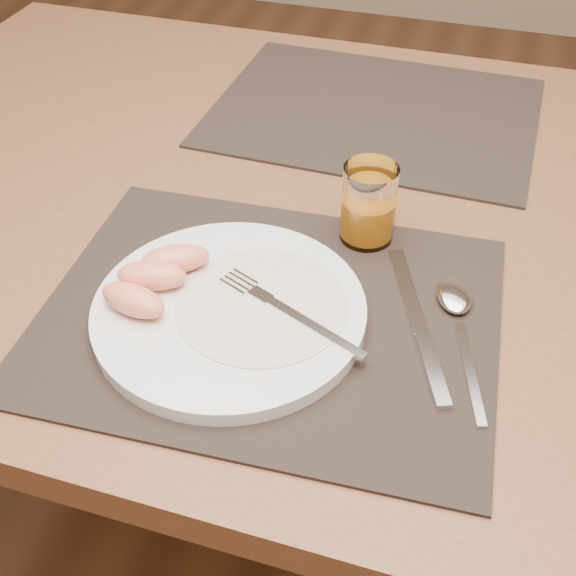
{
  "coord_description": "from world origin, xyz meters",
  "views": [
    {
      "loc": [
        0.16,
        -0.71,
        1.25
      ],
      "look_at": [
        -0.0,
        -0.2,
        0.77
      ],
      "focal_mm": 45.0,
      "sensor_mm": 36.0,
      "label": 1
    }
  ],
  "objects_px": {
    "table": "(334,251)",
    "spoon": "(456,305)",
    "juice_glass": "(368,207)",
    "placemat_near": "(269,315)",
    "fork": "(279,306)",
    "knife": "(421,334)",
    "plate": "(229,311)",
    "placemat_far": "(374,112)"
  },
  "relations": [
    {
      "from": "table",
      "to": "spoon",
      "type": "height_order",
      "value": "spoon"
    },
    {
      "from": "table",
      "to": "juice_glass",
      "type": "relative_size",
      "value": 15.53
    },
    {
      "from": "table",
      "to": "spoon",
      "type": "xyz_separation_m",
      "value": [
        0.16,
        -0.16,
        0.09
      ]
    },
    {
      "from": "placemat_near",
      "to": "fork",
      "type": "distance_m",
      "value": 0.02
    },
    {
      "from": "knife",
      "to": "juice_glass",
      "type": "distance_m",
      "value": 0.17
    },
    {
      "from": "table",
      "to": "plate",
      "type": "height_order",
      "value": "plate"
    },
    {
      "from": "plate",
      "to": "placemat_far",
      "type": "bearing_deg",
      "value": 83.84
    },
    {
      "from": "fork",
      "to": "table",
      "type": "bearing_deg",
      "value": 89.53
    },
    {
      "from": "plate",
      "to": "knife",
      "type": "relative_size",
      "value": 1.29
    },
    {
      "from": "placemat_far",
      "to": "plate",
      "type": "relative_size",
      "value": 1.67
    },
    {
      "from": "placemat_far",
      "to": "fork",
      "type": "distance_m",
      "value": 0.45
    },
    {
      "from": "plate",
      "to": "knife",
      "type": "bearing_deg",
      "value": 8.86
    },
    {
      "from": "placemat_near",
      "to": "spoon",
      "type": "xyz_separation_m",
      "value": [
        0.18,
        0.06,
        0.01
      ]
    },
    {
      "from": "plate",
      "to": "juice_glass",
      "type": "xyz_separation_m",
      "value": [
        0.1,
        0.17,
        0.03
      ]
    },
    {
      "from": "placemat_far",
      "to": "fork",
      "type": "relative_size",
      "value": 2.7
    },
    {
      "from": "placemat_near",
      "to": "knife",
      "type": "xyz_separation_m",
      "value": [
        0.15,
        0.01,
        0.0
      ]
    },
    {
      "from": "fork",
      "to": "juice_glass",
      "type": "distance_m",
      "value": 0.17
    },
    {
      "from": "juice_glass",
      "to": "table",
      "type": "bearing_deg",
      "value": 125.93
    },
    {
      "from": "spoon",
      "to": "juice_glass",
      "type": "xyz_separation_m",
      "value": [
        -0.11,
        0.09,
        0.03
      ]
    },
    {
      "from": "placemat_far",
      "to": "knife",
      "type": "relative_size",
      "value": 2.14
    },
    {
      "from": "placemat_far",
      "to": "juice_glass",
      "type": "distance_m",
      "value": 0.3
    },
    {
      "from": "juice_glass",
      "to": "plate",
      "type": "bearing_deg",
      "value": -121.21
    },
    {
      "from": "plate",
      "to": "knife",
      "type": "height_order",
      "value": "plate"
    },
    {
      "from": "fork",
      "to": "spoon",
      "type": "relative_size",
      "value": 0.88
    },
    {
      "from": "placemat_near",
      "to": "juice_glass",
      "type": "relative_size",
      "value": 4.99
    },
    {
      "from": "table",
      "to": "placemat_near",
      "type": "xyz_separation_m",
      "value": [
        -0.01,
        -0.22,
        0.09
      ]
    },
    {
      "from": "table",
      "to": "placemat_far",
      "type": "bearing_deg",
      "value": 90.23
    },
    {
      "from": "placemat_near",
      "to": "placemat_far",
      "type": "relative_size",
      "value": 1.0
    },
    {
      "from": "plate",
      "to": "juice_glass",
      "type": "height_order",
      "value": "juice_glass"
    },
    {
      "from": "placemat_far",
      "to": "plate",
      "type": "height_order",
      "value": "plate"
    },
    {
      "from": "placemat_far",
      "to": "plate",
      "type": "distance_m",
      "value": 0.46
    },
    {
      "from": "fork",
      "to": "juice_glass",
      "type": "relative_size",
      "value": 1.85
    },
    {
      "from": "knife",
      "to": "juice_glass",
      "type": "relative_size",
      "value": 2.33
    },
    {
      "from": "plate",
      "to": "spoon",
      "type": "xyz_separation_m",
      "value": [
        0.21,
        0.08,
        -0.0
      ]
    },
    {
      "from": "placemat_near",
      "to": "table",
      "type": "bearing_deg",
      "value": 86.3
    },
    {
      "from": "plate",
      "to": "juice_glass",
      "type": "distance_m",
      "value": 0.2
    },
    {
      "from": "table",
      "to": "placemat_near",
      "type": "relative_size",
      "value": 3.11
    },
    {
      "from": "fork",
      "to": "juice_glass",
      "type": "height_order",
      "value": "juice_glass"
    },
    {
      "from": "table",
      "to": "knife",
      "type": "height_order",
      "value": "knife"
    },
    {
      "from": "table",
      "to": "juice_glass",
      "type": "height_order",
      "value": "juice_glass"
    },
    {
      "from": "fork",
      "to": "plate",
      "type": "bearing_deg",
      "value": -167.57
    },
    {
      "from": "fork",
      "to": "knife",
      "type": "relative_size",
      "value": 0.79
    }
  ]
}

